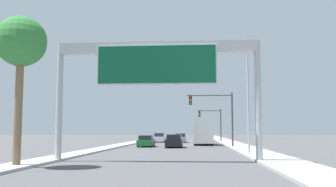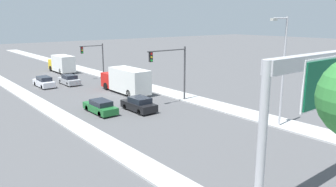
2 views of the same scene
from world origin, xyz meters
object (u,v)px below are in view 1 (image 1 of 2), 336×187
traffic_light_near_intersection (217,110)px  palm_tree_foreground (21,44)px  car_mid_left (174,141)px  car_far_right (160,138)px  truck_box_secondary (203,133)px  street_lamp_right (245,87)px  car_mid_right (180,138)px  truck_box_primary (201,132)px  car_far_center (146,141)px  traffic_light_mid_block (213,120)px  sign_gantry (157,65)px

traffic_light_near_intersection → palm_tree_foreground: 27.16m
car_mid_left → car_far_right: 19.22m
truck_box_secondary → street_lamp_right: size_ratio=0.91×
palm_tree_foreground → truck_box_secondary: bearing=71.4°
car_mid_right → truck_box_primary: size_ratio=0.61×
car_mid_right → car_far_center: bearing=-102.0°
traffic_light_mid_block → street_lamp_right: street_lamp_right is taller
car_mid_right → street_lamp_right: bearing=-77.8°
truck_box_primary → palm_tree_foreground: (-10.71, -53.68, 5.19)m
sign_gantry → car_mid_right: (0.00, 38.02, -5.54)m
car_far_center → truck_box_secondary: 9.47m
sign_gantry → traffic_light_mid_block: 40.56m
sign_gantry → car_mid_right: 38.42m
car_mid_left → car_far_center: (-3.50, 1.87, -0.06)m
truck_box_secondary → traffic_light_near_intersection: traffic_light_near_intersection is taller
car_far_right → street_lamp_right: bearing=-72.0°
truck_box_primary → traffic_light_near_intersection: bearing=-87.0°
car_far_center → truck_box_secondary: size_ratio=0.53×
truck_box_primary → truck_box_secondary: (0.00, -21.82, 0.10)m
car_mid_left → car_mid_right: bearing=90.0°
truck_box_primary → traffic_light_near_intersection: size_ratio=1.12×
sign_gantry → truck_box_secondary: size_ratio=1.51×
traffic_light_near_intersection → street_lamp_right: size_ratio=0.66×
truck_box_primary → car_far_center: bearing=-104.0°
car_far_center → street_lamp_right: street_lamp_right is taller
car_mid_left → street_lamp_right: street_lamp_right is taller
car_far_center → street_lamp_right: bearing=-54.3°
traffic_light_mid_block → palm_tree_foreground: 46.00m
car_far_right → truck_box_secondary: 12.85m
car_mid_right → car_far_right: bearing=171.0°
sign_gantry → car_far_center: sign_gantry is taller
sign_gantry → traffic_light_mid_block: sign_gantry is taller
palm_tree_foreground → traffic_light_near_intersection: bearing=63.1°
street_lamp_right → car_far_center: bearing=125.7°
car_mid_left → truck_box_primary: 30.21m
traffic_light_mid_block → truck_box_primary: bearing=101.5°
truck_box_secondary → street_lamp_right: 20.96m
street_lamp_right → truck_box_secondary: bearing=98.7°
car_mid_right → traffic_light_near_intersection: traffic_light_near_intersection is taller
sign_gantry → palm_tree_foreground: 8.26m
car_mid_right → traffic_light_near_intersection: size_ratio=0.69×
truck_box_primary → car_mid_left: bearing=-96.7°
car_far_right → truck_box_primary: bearing=57.8°
traffic_light_near_intersection → palm_tree_foreground: palm_tree_foreground is taller
car_far_center → palm_tree_foreground: 26.53m
sign_gantry → traffic_light_near_intersection: sign_gantry is taller
sign_gantry → car_far_right: (-3.50, 38.58, -5.51)m
sign_gantry → truck_box_primary: size_ratio=1.86×
car_far_center → truck_box_primary: (7.00, 28.12, 0.92)m
car_mid_left → car_far_center: car_mid_left is taller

